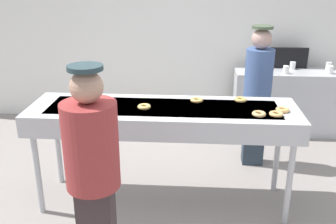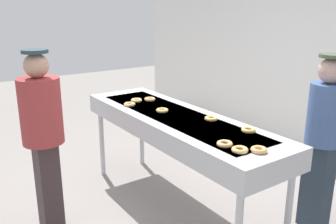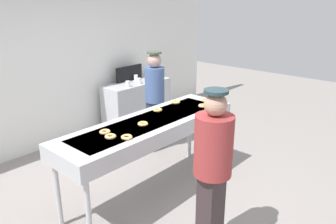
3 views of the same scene
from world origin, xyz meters
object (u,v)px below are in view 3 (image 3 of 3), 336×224
Objects in this scene: glazed_donut_3 at (157,110)px; glazed_donut_8 at (143,124)px; paper_cup_2 at (128,84)px; paper_cup_0 at (139,81)px; fryer_conveyor at (150,128)px; customer_waiting at (213,164)px; glazed_donut_1 at (176,102)px; glazed_donut_5 at (203,106)px; glazed_donut_7 at (127,137)px; worker_baker at (155,96)px; paper_cup_4 at (159,75)px; prep_counter at (137,104)px; glazed_donut_2 at (209,103)px; glazed_donut_0 at (205,100)px; menu_display at (129,73)px; paper_cup_1 at (136,78)px; glazed_donut_4 at (110,136)px; glazed_donut_6 at (105,132)px; paper_cup_3 at (153,73)px.

glazed_donut_8 is at bearing -155.18° from glazed_donut_3.
paper_cup_0 is at bearing 2.37° from paper_cup_2.
customer_waiting is at bearing -107.29° from fryer_conveyor.
glazed_donut_8 is (-0.91, -0.27, 0.00)m from glazed_donut_1.
glazed_donut_7 is at bearing -178.42° from glazed_donut_5.
glazed_donut_5 and glazed_donut_8 have the same top height.
paper_cup_4 is (1.10, 0.94, 0.02)m from worker_baker.
fryer_conveyor is at bearing -129.20° from prep_counter.
paper_cup_2 is 1.00× the size of paper_cup_4.
glazed_donut_2 is (0.27, -0.38, 0.00)m from glazed_donut_1.
menu_display is at bearing 77.67° from glazed_donut_0.
paper_cup_1 is (1.66, 2.05, 0.03)m from fryer_conveyor.
worker_baker reaches higher than menu_display.
customer_waiting is at bearing -75.01° from glazed_donut_4.
glazed_donut_6 and glazed_donut_7 have the same top height.
customer_waiting is (0.26, -1.27, -0.06)m from glazed_donut_6.
glazed_donut_3 is at bearing 5.37° from glazed_donut_6.
glazed_donut_2 is at bearing -3.30° from glazed_donut_4.
glazed_donut_5 is 2.39m from menu_display.
paper_cup_1 is at bearing 58.95° from customer_waiting.
glazed_donut_2 is at bearing -8.51° from glazed_donut_6.
glazed_donut_2 and glazed_donut_5 have the same top height.
worker_baker is at bearing 94.93° from glazed_donut_0.
glazed_donut_2 is 2.28m from paper_cup_4.
glazed_donut_1 reaches higher than paper_cup_3.
glazed_donut_1 is at bearing -116.21° from paper_cup_0.
glazed_donut_2 and glazed_donut_6 have the same top height.
glazed_donut_4 is at bearing -178.64° from glazed_donut_8.
glazed_donut_3 is at bearing 13.55° from glazed_donut_4.
customer_waiting is 3.90m from paper_cup_4.
glazed_donut_2 is at bearing -96.13° from paper_cup_2.
customer_waiting reaches higher than paper_cup_3.
fryer_conveyor is 0.64m from glazed_donut_6.
paper_cup_0 is at bearing 75.48° from glazed_donut_2.
glazed_donut_8 is 1.17× the size of paper_cup_3.
paper_cup_0 is at bearing 76.91° from glazed_donut_0.
prep_counter is at bearing 48.59° from glazed_donut_8.
glazed_donut_6 is (-1.71, 0.13, 0.00)m from glazed_donut_0.
glazed_donut_6 is 0.47m from glazed_donut_8.
prep_counter is 13.34× the size of paper_cup_2.
glazed_donut_3 is at bearing 164.34° from glazed_donut_0.
glazed_donut_7 is at bearing -134.65° from paper_cup_1.
glazed_donut_0 is 0.81m from glazed_donut_3.
paper_cup_0 is at bearing 47.59° from glazed_donut_8.
paper_cup_2 and paper_cup_4 have the same top height.
worker_baker is at bearing -114.30° from menu_display.
glazed_donut_4 and glazed_donut_5 have the same top height.
fryer_conveyor is 0.21m from glazed_donut_8.
paper_cup_3 is 0.61m from menu_display.
glazed_donut_5 is (0.12, -0.38, 0.00)m from glazed_donut_1.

